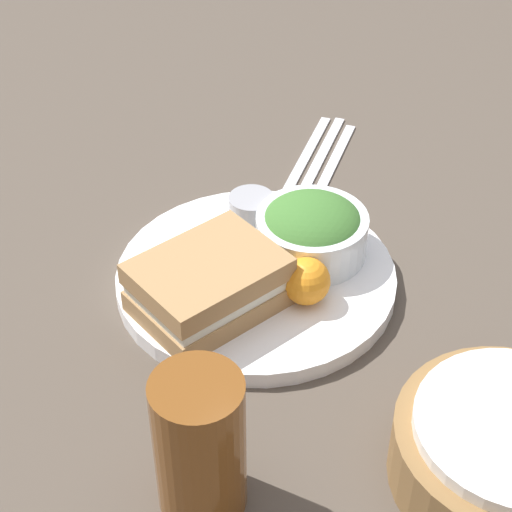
{
  "coord_description": "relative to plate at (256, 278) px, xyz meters",
  "views": [
    {
      "loc": [
        0.5,
        0.43,
        0.58
      ],
      "look_at": [
        0.0,
        0.0,
        0.04
      ],
      "focal_mm": 60.0,
      "sensor_mm": 36.0,
      "label": 1
    }
  ],
  "objects": [
    {
      "name": "orange_wedge",
      "position": [
        -0.0,
        0.06,
        0.03
      ],
      "size": [
        0.05,
        0.05,
        0.05
      ],
      "primitive_type": "sphere",
      "color": "orange",
      "rests_on": "plate"
    },
    {
      "name": "plate",
      "position": [
        0.0,
        0.0,
        0.0
      ],
      "size": [
        0.28,
        0.28,
        0.02
      ],
      "primitive_type": "cylinder",
      "color": "white",
      "rests_on": "ground_plane"
    },
    {
      "name": "fork",
      "position": [
        -0.23,
        -0.11,
        -0.01
      ],
      "size": [
        0.17,
        0.08,
        0.01
      ],
      "primitive_type": "cube",
      "rotation": [
        0.0,
        0.0,
        3.53
      ],
      "color": "silver",
      "rests_on": "ground_plane"
    },
    {
      "name": "spoon",
      "position": [
        -0.24,
        -0.08,
        -0.01
      ],
      "size": [
        0.15,
        0.07,
        0.01
      ],
      "primitive_type": "cube",
      "rotation": [
        0.0,
        0.0,
        3.53
      ],
      "color": "silver",
      "rests_on": "ground_plane"
    },
    {
      "name": "dressing_cup",
      "position": [
        -0.05,
        -0.05,
        0.03
      ],
      "size": [
        0.05,
        0.05,
        0.04
      ],
      "primitive_type": "cylinder",
      "color": "#99999E",
      "rests_on": "plate"
    },
    {
      "name": "ground_plane",
      "position": [
        0.0,
        0.0,
        -0.01
      ],
      "size": [
        4.0,
        4.0,
        0.0
      ],
      "primitive_type": "plane",
      "color": "#4C4238"
    },
    {
      "name": "salad_bowl",
      "position": [
        -0.06,
        0.02,
        0.04
      ],
      "size": [
        0.11,
        0.11,
        0.06
      ],
      "color": "white",
      "rests_on": "plate"
    },
    {
      "name": "drink_glass",
      "position": [
        0.22,
        0.14,
        0.06
      ],
      "size": [
        0.07,
        0.07,
        0.13
      ],
      "primitive_type": "cylinder",
      "color": "brown",
      "rests_on": "ground_plane"
    },
    {
      "name": "knife",
      "position": [
        -0.23,
        -0.1,
        -0.01
      ],
      "size": [
        0.18,
        0.08,
        0.01
      ],
      "primitive_type": "cube",
      "rotation": [
        0.0,
        0.0,
        3.53
      ],
      "color": "silver",
      "rests_on": "ground_plane"
    },
    {
      "name": "bread_basket",
      "position": [
        0.05,
        0.31,
        0.02
      ],
      "size": [
        0.19,
        0.19,
        0.07
      ],
      "color": "olive",
      "rests_on": "ground_plane"
    },
    {
      "name": "sandwich",
      "position": [
        0.07,
        0.0,
        0.04
      ],
      "size": [
        0.15,
        0.12,
        0.06
      ],
      "color": "#A37A4C",
      "rests_on": "plate"
    }
  ]
}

